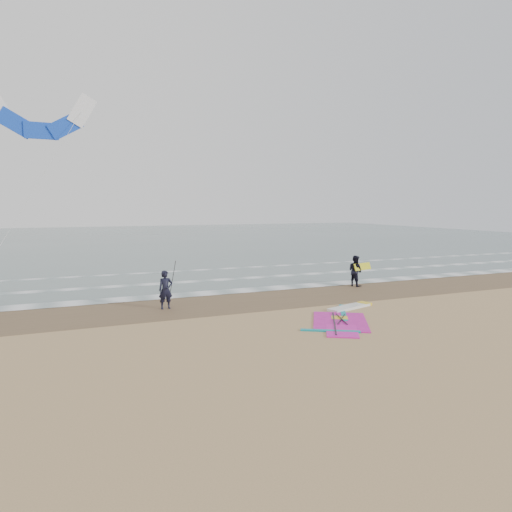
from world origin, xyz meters
name	(u,v)px	position (x,y,z in m)	size (l,w,h in m)	color
ground	(325,330)	(0.00, 0.00, 0.00)	(120.00, 120.00, 0.00)	tan
sea_water	(137,239)	(0.00, 48.00, 0.01)	(120.00, 80.00, 0.02)	#47605E
wet_sand_band	(260,299)	(0.00, 6.00, 0.00)	(120.00, 5.00, 0.01)	brown
foam_waterline	(230,284)	(0.00, 10.44, 0.03)	(120.00, 9.15, 0.02)	white
windsurf_rig	(344,317)	(1.64, 1.25, 0.03)	(4.96, 4.70, 0.12)	white
person_standing	(166,290)	(-4.60, 5.57, 0.84)	(0.61, 0.40, 1.68)	black
person_walking	(355,271)	(6.25, 7.19, 0.86)	(0.83, 0.65, 1.72)	black
held_pole	(172,280)	(-4.30, 5.57, 1.23)	(0.17, 0.86, 1.82)	black
carried_kiteboard	(362,267)	(6.65, 7.09, 1.09)	(1.30, 0.51, 0.39)	yellow
surf_kite	(40,119)	(-9.52, 14.14, 9.12)	(5.92, 4.87, 9.58)	white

